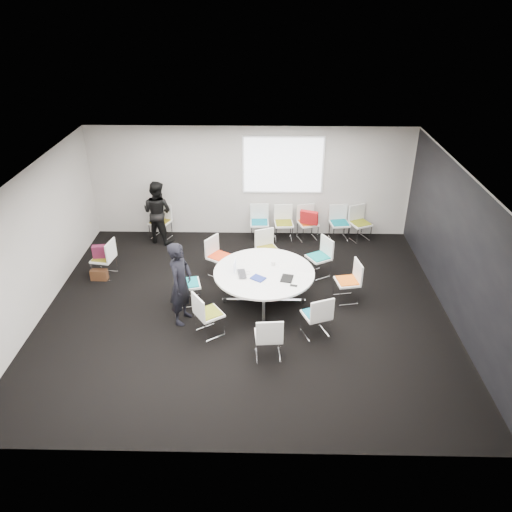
{
  "coord_description": "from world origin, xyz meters",
  "views": [
    {
      "loc": [
        0.38,
        -8.27,
        5.76
      ],
      "look_at": [
        0.2,
        0.4,
        1.0
      ],
      "focal_mm": 35.0,
      "sensor_mm": 36.0,
      "label": 1
    }
  ],
  "objects_px": {
    "chair_ring_g": "(268,344)",
    "laptop": "(245,274)",
    "chair_ring_c": "(267,256)",
    "chair_spare_left": "(105,265)",
    "person_main": "(181,283)",
    "chair_ring_f": "(209,321)",
    "chair_ring_b": "(319,264)",
    "chair_ring_e": "(189,291)",
    "chair_ring_h": "(316,323)",
    "brown_bag": "(99,275)",
    "chair_back_e": "(359,230)",
    "chair_back_c": "(307,229)",
    "maroon_bag": "(102,251)",
    "chair_ring_a": "(347,289)",
    "chair_back_d": "(339,229)",
    "person_back": "(157,212)",
    "conference_table": "(264,281)",
    "chair_back_b": "(284,230)",
    "chair_ring_d": "(219,263)",
    "chair_back_a": "(259,229)",
    "chair_person_back": "(161,228)",
    "cup": "(273,263)"
  },
  "relations": [
    {
      "from": "chair_back_c",
      "to": "chair_back_e",
      "type": "distance_m",
      "value": 1.32
    },
    {
      "from": "laptop",
      "to": "cup",
      "type": "distance_m",
      "value": 0.68
    },
    {
      "from": "person_back",
      "to": "chair_ring_e",
      "type": "bearing_deg",
      "value": 133.98
    },
    {
      "from": "person_main",
      "to": "brown_bag",
      "type": "height_order",
      "value": "person_main"
    },
    {
      "from": "conference_table",
      "to": "chair_ring_a",
      "type": "bearing_deg",
      "value": 4.13
    },
    {
      "from": "chair_ring_h",
      "to": "chair_back_c",
      "type": "relative_size",
      "value": 1.0
    },
    {
      "from": "conference_table",
      "to": "chair_back_b",
      "type": "xyz_separation_m",
      "value": [
        0.48,
        2.88,
        -0.24
      ]
    },
    {
      "from": "chair_ring_d",
      "to": "chair_back_e",
      "type": "height_order",
      "value": "same"
    },
    {
      "from": "chair_spare_left",
      "to": "person_back",
      "type": "distance_m",
      "value": 2.03
    },
    {
      "from": "chair_back_a",
      "to": "chair_spare_left",
      "type": "distance_m",
      "value": 3.9
    },
    {
      "from": "chair_spare_left",
      "to": "person_main",
      "type": "distance_m",
      "value": 2.61
    },
    {
      "from": "chair_ring_e",
      "to": "chair_ring_a",
      "type": "bearing_deg",
      "value": 78.5
    },
    {
      "from": "chair_ring_h",
      "to": "brown_bag",
      "type": "relative_size",
      "value": 2.44
    },
    {
      "from": "conference_table",
      "to": "chair_ring_d",
      "type": "distance_m",
      "value": 1.51
    },
    {
      "from": "chair_spare_left",
      "to": "chair_back_a",
      "type": "bearing_deg",
      "value": -51.21
    },
    {
      "from": "conference_table",
      "to": "laptop",
      "type": "xyz_separation_m",
      "value": [
        -0.38,
        -0.12,
        0.23
      ]
    },
    {
      "from": "person_main",
      "to": "person_back",
      "type": "height_order",
      "value": "person_main"
    },
    {
      "from": "chair_back_b",
      "to": "chair_back_c",
      "type": "relative_size",
      "value": 1.0
    },
    {
      "from": "chair_ring_a",
      "to": "maroon_bag",
      "type": "bearing_deg",
      "value": 70.16
    },
    {
      "from": "chair_ring_c",
      "to": "person_main",
      "type": "xyz_separation_m",
      "value": [
        -1.63,
        -2.11,
        0.56
      ]
    },
    {
      "from": "chair_person_back",
      "to": "person_back",
      "type": "relative_size",
      "value": 0.55
    },
    {
      "from": "chair_ring_e",
      "to": "person_main",
      "type": "relative_size",
      "value": 0.53
    },
    {
      "from": "person_back",
      "to": "chair_ring_b",
      "type": "bearing_deg",
      "value": 179.38
    },
    {
      "from": "chair_ring_f",
      "to": "chair_back_b",
      "type": "height_order",
      "value": "same"
    },
    {
      "from": "brown_bag",
      "to": "maroon_bag",
      "type": "bearing_deg",
      "value": 58.69
    },
    {
      "from": "chair_ring_b",
      "to": "chair_back_d",
      "type": "xyz_separation_m",
      "value": [
        0.68,
        1.78,
        0.0
      ]
    },
    {
      "from": "conference_table",
      "to": "chair_back_c",
      "type": "bearing_deg",
      "value": 69.53
    },
    {
      "from": "chair_ring_e",
      "to": "chair_ring_f",
      "type": "distance_m",
      "value": 1.15
    },
    {
      "from": "chair_ring_f",
      "to": "person_main",
      "type": "height_order",
      "value": "person_main"
    },
    {
      "from": "chair_ring_g",
      "to": "brown_bag",
      "type": "xyz_separation_m",
      "value": [
        -3.73,
        2.52,
        -0.16
      ]
    },
    {
      "from": "chair_back_c",
      "to": "chair_spare_left",
      "type": "xyz_separation_m",
      "value": [
        -4.61,
        -1.94,
        0.0
      ]
    },
    {
      "from": "chair_ring_g",
      "to": "laptop",
      "type": "height_order",
      "value": "chair_ring_g"
    },
    {
      "from": "chair_back_c",
      "to": "chair_spare_left",
      "type": "bearing_deg",
      "value": 5.73
    },
    {
      "from": "conference_table",
      "to": "maroon_bag",
      "type": "height_order",
      "value": "maroon_bag"
    },
    {
      "from": "chair_ring_d",
      "to": "chair_ring_h",
      "type": "bearing_deg",
      "value": 75.77
    },
    {
      "from": "chair_ring_d",
      "to": "chair_ring_b",
      "type": "bearing_deg",
      "value": 123.98
    },
    {
      "from": "chair_ring_a",
      "to": "chair_ring_e",
      "type": "xyz_separation_m",
      "value": [
        -3.23,
        -0.15,
        0.0
      ]
    },
    {
      "from": "laptop",
      "to": "maroon_bag",
      "type": "bearing_deg",
      "value": 61.23
    },
    {
      "from": "person_main",
      "to": "maroon_bag",
      "type": "bearing_deg",
      "value": 67.41
    },
    {
      "from": "maroon_bag",
      "to": "brown_bag",
      "type": "relative_size",
      "value": 1.11
    },
    {
      "from": "chair_person_back",
      "to": "laptop",
      "type": "height_order",
      "value": "chair_person_back"
    },
    {
      "from": "laptop",
      "to": "chair_ring_g",
      "type": "bearing_deg",
      "value": -172.97
    },
    {
      "from": "chair_ring_c",
      "to": "chair_ring_e",
      "type": "distance_m",
      "value": 2.19
    },
    {
      "from": "chair_back_b",
      "to": "person_back",
      "type": "relative_size",
      "value": 0.55
    },
    {
      "from": "chair_ring_c",
      "to": "laptop",
      "type": "relative_size",
      "value": 2.41
    },
    {
      "from": "conference_table",
      "to": "chair_ring_g",
      "type": "relative_size",
      "value": 2.28
    },
    {
      "from": "chair_ring_b",
      "to": "person_main",
      "type": "xyz_separation_m",
      "value": [
        -2.77,
        -1.77,
        0.56
      ]
    },
    {
      "from": "chair_ring_c",
      "to": "chair_ring_b",
      "type": "bearing_deg",
      "value": 140.51
    },
    {
      "from": "chair_back_e",
      "to": "chair_ring_b",
      "type": "bearing_deg",
      "value": 31.36
    },
    {
      "from": "chair_back_b",
      "to": "chair_back_e",
      "type": "relative_size",
      "value": 1.0
    }
  ]
}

